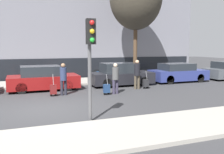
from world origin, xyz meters
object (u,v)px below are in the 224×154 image
at_px(pedestrian_center, 115,77).
at_px(pedestrian_right, 137,73).
at_px(parked_car_2, 121,75).
at_px(trolley_center, 107,89).
at_px(pedestrian_left, 63,77).
at_px(trolley_right, 146,83).
at_px(parked_bicycle, 103,74).
at_px(parked_car_1, 43,79).
at_px(trolley_left, 53,89).
at_px(traffic_light, 90,49).
at_px(parked_car_3, 178,73).

distance_m(pedestrian_center, pedestrian_right, 2.00).
distance_m(parked_car_2, trolley_center, 3.31).
distance_m(pedestrian_left, pedestrian_center, 2.72).
relative_size(pedestrian_left, trolley_right, 1.52).
bearing_deg(trolley_center, parked_car_2, 54.46).
height_order(parked_car_2, pedestrian_center, pedestrian_center).
xyz_separation_m(parked_car_2, pedestrian_left, (-4.03, -1.98, 0.27)).
distance_m(parked_car_2, parked_bicycle, 2.53).
height_order(pedestrian_center, parked_bicycle, pedestrian_center).
xyz_separation_m(parked_car_1, trolley_left, (0.31, -2.09, -0.30)).
height_order(parked_car_2, trolley_left, parked_car_2).
relative_size(parked_car_1, pedestrian_right, 2.30).
xyz_separation_m(parked_car_1, pedestrian_center, (3.51, -2.58, 0.27)).
xyz_separation_m(trolley_left, pedestrian_center, (3.19, -0.49, 0.57)).
distance_m(parked_car_1, parked_bicycle, 5.15).
relative_size(pedestrian_right, parked_bicycle, 0.98).
bearing_deg(pedestrian_center, trolley_center, -179.93).
xyz_separation_m(parked_car_2, trolley_center, (-1.92, -2.68, -0.34)).
distance_m(trolley_right, traffic_light, 7.53).
distance_m(pedestrian_right, trolley_right, 0.85).
distance_m(parked_car_3, pedestrian_left, 8.75).
height_order(pedestrian_right, trolley_right, pedestrian_right).
xyz_separation_m(pedestrian_left, pedestrian_right, (4.41, 0.37, 0.04)).
bearing_deg(parked_car_2, traffic_light, -119.61).
relative_size(trolley_center, parked_bicycle, 0.62).
bearing_deg(trolley_left, parked_bicycle, 47.46).
relative_size(trolley_left, trolley_right, 1.04).
height_order(parked_car_1, pedestrian_center, pedestrian_center).
bearing_deg(parked_car_1, traffic_light, -82.71).
distance_m(pedestrian_center, parked_bicycle, 5.18).
relative_size(parked_car_3, traffic_light, 1.18).
height_order(parked_car_1, traffic_light, traffic_light).
bearing_deg(trolley_center, parked_bicycle, 73.43).
bearing_deg(parked_car_3, trolley_center, -156.42).
relative_size(pedestrian_left, pedestrian_right, 0.96).
bearing_deg(parked_car_2, pedestrian_right, -76.84).
relative_size(trolley_center, pedestrian_right, 0.63).
height_order(parked_car_3, parked_bicycle, parked_car_3).
bearing_deg(parked_car_2, pedestrian_center, -118.22).
distance_m(parked_car_1, pedestrian_right, 5.51).
xyz_separation_m(parked_car_3, trolley_right, (-3.54, -1.79, -0.29)).
distance_m(parked_car_2, pedestrian_left, 4.50).
distance_m(pedestrian_left, parked_bicycle, 5.80).
height_order(pedestrian_center, trolley_right, pedestrian_center).
relative_size(trolley_left, pedestrian_right, 0.66).
height_order(trolley_left, traffic_light, traffic_light).
xyz_separation_m(trolley_left, traffic_light, (0.59, -4.94, 2.07)).
distance_m(parked_car_3, trolley_center, 6.96).
height_order(parked_car_1, parked_car_3, parked_car_1).
bearing_deg(parked_car_2, parked_bicycle, 98.53).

